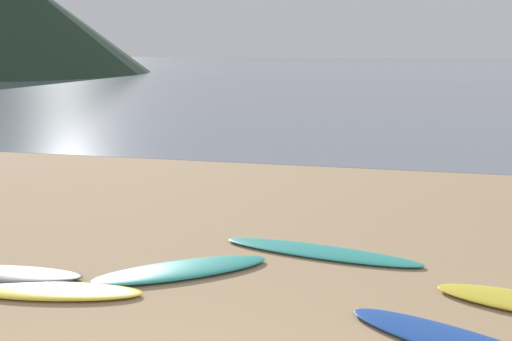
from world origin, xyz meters
TOP-DOWN VIEW (x-y plane):
  - ground_plane at (0.00, 10.00)m, footprint 120.00×120.00m
  - ocean_water at (0.00, 60.14)m, footprint 140.00×100.00m
  - surfboard_3 at (-1.87, 3.05)m, footprint 2.02×0.77m
  - surfboard_4 at (-0.71, 3.90)m, footprint 2.08×1.62m
  - surfboard_5 at (0.83, 4.87)m, footprint 2.64×0.89m

SIDE VIEW (x-z plane):
  - ground_plane at x=0.00m, z-range -0.20..0.00m
  - ocean_water at x=0.00m, z-range 0.00..0.00m
  - surfboard_5 at x=0.83m, z-range 0.00..0.06m
  - surfboard_3 at x=-1.87m, z-range 0.00..0.07m
  - surfboard_4 at x=-0.71m, z-range 0.00..0.08m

